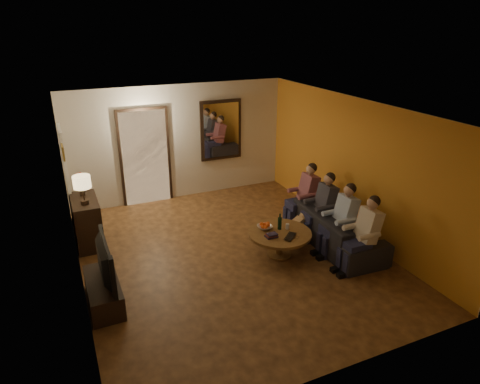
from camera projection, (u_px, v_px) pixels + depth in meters
name	position (u px, v px, depth m)	size (l,w,h in m)	color
floor	(231.00, 255.00, 7.61)	(5.00, 6.00, 0.01)	#402511
ceiling	(230.00, 109.00, 6.63)	(5.00, 6.00, 0.01)	white
back_wall	(179.00, 143.00, 9.66)	(5.00, 0.02, 2.60)	beige
front_wall	(340.00, 281.00, 4.58)	(5.00, 0.02, 2.60)	beige
left_wall	(72.00, 213.00, 6.18)	(0.02, 6.00, 2.60)	beige
right_wall	(353.00, 167.00, 8.06)	(0.02, 6.00, 2.60)	beige
orange_accent	(352.00, 167.00, 8.06)	(0.01, 6.00, 2.60)	orange
kitchen_doorway	(145.00, 158.00, 9.43)	(1.00, 0.06, 2.10)	#FFE0A5
door_trim	(145.00, 158.00, 9.43)	(1.12, 0.04, 2.22)	black
fridge_glimpse	(157.00, 163.00, 9.59)	(0.45, 0.03, 1.70)	silver
mirror_frame	(221.00, 130.00, 9.93)	(1.00, 0.05, 1.40)	black
mirror_glass	(221.00, 130.00, 9.90)	(0.86, 0.02, 1.26)	white
white_door	(67.00, 180.00, 8.24)	(0.06, 0.85, 2.04)	white
framed_art	(63.00, 152.00, 7.08)	(0.03, 0.28, 0.24)	#B28C33
art_canvas	(64.00, 152.00, 7.09)	(0.01, 0.22, 0.18)	brown
dresser	(87.00, 222.00, 7.86)	(0.45, 0.99, 0.88)	black
table_lamp	(83.00, 190.00, 7.41)	(0.30, 0.30, 0.54)	beige
flower_vase	(81.00, 184.00, 7.80)	(0.14, 0.14, 0.44)	#AF1812
tv_stand	(104.00, 292.00, 6.26)	(0.45, 1.12, 0.37)	black
tv	(99.00, 262.00, 6.07)	(0.15, 1.12, 0.64)	black
sofa	(335.00, 228.00, 7.88)	(0.87, 2.22, 0.65)	black
person_a	(364.00, 237.00, 6.98)	(0.60, 0.40, 1.20)	tan
person_b	(342.00, 222.00, 7.49)	(0.60, 0.40, 1.20)	tan
person_c	(322.00, 209.00, 8.00)	(0.60, 0.40, 1.20)	tan
person_d	(305.00, 198.00, 8.50)	(0.60, 0.40, 1.20)	tan
dog	(295.00, 228.00, 7.96)	(0.56, 0.24, 0.56)	#9B6747
coffee_table	(279.00, 243.00, 7.54)	(1.11, 1.11, 0.45)	brown
bowl	(265.00, 227.00, 7.56)	(0.26, 0.26, 0.06)	white
oranges	(265.00, 224.00, 7.53)	(0.20, 0.20, 0.08)	#DE4C12
wine_bottle	(280.00, 221.00, 7.50)	(0.07, 0.07, 0.31)	black
wine_glass	(287.00, 226.00, 7.55)	(0.06, 0.06, 0.10)	silver
book_stack	(271.00, 235.00, 7.27)	(0.20, 0.15, 0.07)	black
laptop	(293.00, 237.00, 7.25)	(0.33, 0.21, 0.03)	black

